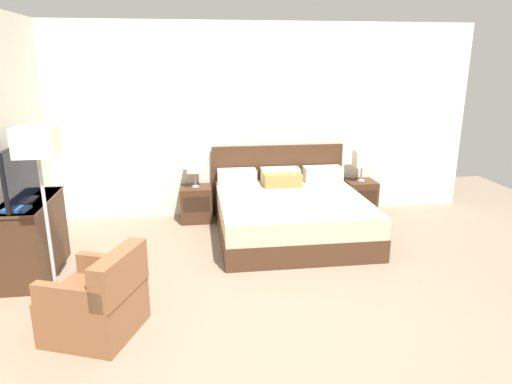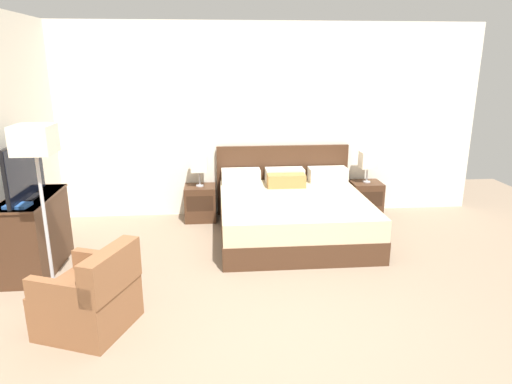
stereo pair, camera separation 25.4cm
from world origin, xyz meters
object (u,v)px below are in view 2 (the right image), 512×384
at_px(book_red_cover, 18,206).
at_px(bed, 292,213).
at_px(table_lamp_right, 368,160).
at_px(dresser, 35,233).
at_px(floor_lamp, 36,155).
at_px(nightstand_left, 200,203).
at_px(nightstand_right, 365,199).
at_px(table_lamp_left, 199,163).
at_px(armchair_by_window, 91,299).
at_px(tv, 25,171).

bearing_deg(book_red_cover, bed, 20.95).
relative_size(table_lamp_right, dresser, 0.43).
bearing_deg(dresser, floor_lamp, -61.28).
relative_size(dresser, book_red_cover, 4.68).
bearing_deg(nightstand_left, nightstand_right, 0.00).
relative_size(bed, table_lamp_left, 4.35).
height_order(dresser, armchair_by_window, dresser).
relative_size(table_lamp_left, table_lamp_right, 1.00).
bearing_deg(floor_lamp, table_lamp_left, 59.50).
distance_m(nightstand_left, table_lamp_right, 2.53).
bearing_deg(tv, armchair_by_window, -53.48).
height_order(nightstand_right, table_lamp_right, table_lamp_right).
height_order(bed, armchair_by_window, bed).
distance_m(nightstand_right, book_red_cover, 4.63).
bearing_deg(dresser, bed, 14.77).
bearing_deg(nightstand_right, dresser, -160.36).
bearing_deg(table_lamp_left, dresser, -139.33).
bearing_deg(armchair_by_window, table_lamp_left, 72.84).
bearing_deg(table_lamp_left, floor_lamp, -120.50).
xyz_separation_m(tv, book_red_cover, (0.01, -0.31, -0.28)).
height_order(table_lamp_left, table_lamp_right, same).
xyz_separation_m(bed, table_lamp_left, (-1.23, 0.72, 0.54)).
relative_size(book_red_cover, armchair_by_window, 0.26).
distance_m(table_lamp_left, dresser, 2.35).
height_order(table_lamp_right, tv, tv).
distance_m(bed, nightstand_right, 1.43).
distance_m(table_lamp_left, table_lamp_right, 2.46).
bearing_deg(table_lamp_left, bed, -30.30).
distance_m(table_lamp_left, book_red_cover, 2.54).
relative_size(armchair_by_window, floor_lamp, 0.52).
distance_m(nightstand_left, dresser, 2.32).
bearing_deg(nightstand_left, tv, -138.50).
height_order(dresser, book_red_cover, book_red_cover).
relative_size(bed, tv, 2.15).
bearing_deg(floor_lamp, nightstand_left, 59.48).
xyz_separation_m(nightstand_left, armchair_by_window, (-0.85, -2.76, 0.03)).
xyz_separation_m(nightstand_right, tv, (-4.21, -1.55, 0.88)).
bearing_deg(tv, nightstand_left, 41.50).
bearing_deg(bed, nightstand_left, 149.75).
relative_size(bed, book_red_cover, 8.84).
relative_size(nightstand_left, tv, 0.55).
distance_m(nightstand_right, dresser, 4.48).
xyz_separation_m(table_lamp_right, armchair_by_window, (-3.31, -2.76, -0.56)).
distance_m(tv, armchair_by_window, 1.73).
height_order(tv, book_red_cover, tv).
distance_m(book_red_cover, armchair_by_window, 1.39).
bearing_deg(table_lamp_right, nightstand_left, -179.97).
bearing_deg(bed, dresser, -165.23).
xyz_separation_m(bed, nightstand_right, (1.23, 0.72, -0.05)).
xyz_separation_m(table_lamp_right, tv, (-4.21, -1.55, 0.29)).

